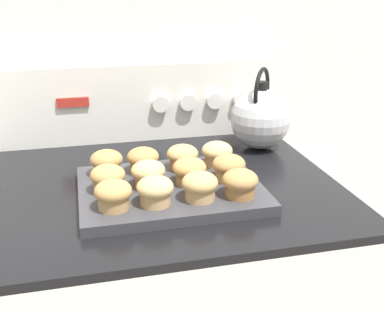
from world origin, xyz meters
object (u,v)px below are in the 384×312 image
at_px(muffin_r1_c2, 189,171).
at_px(muffin_r2_c0, 107,162).
at_px(muffin_r0_c0, 113,194).
at_px(muffin_r0_c2, 200,186).
at_px(muffin_pan, 170,190).
at_px(muffin_r2_c1, 143,160).
at_px(muffin_r2_c2, 183,157).
at_px(muffin_r1_c1, 148,174).
at_px(muffin_r2_c3, 217,153).
at_px(muffin_r1_c3, 229,167).
at_px(muffin_r1_c0, 108,178).
at_px(tea_kettle, 261,118).
at_px(muffin_r0_c3, 240,183).
at_px(muffin_r0_c1, 155,190).

height_order(muffin_r1_c2, muffin_r2_c0, same).
xyz_separation_m(muffin_r0_c0, muffin_r0_c2, (0.17, -0.00, 0.00)).
bearing_deg(muffin_pan, muffin_r2_c1, 117.65).
bearing_deg(muffin_r2_c1, muffin_r2_c2, -1.33).
distance_m(muffin_r1_c1, muffin_r2_c3, 0.19).
height_order(muffin_r0_c0, muffin_r1_c3, same).
distance_m(muffin_r2_c0, muffin_r2_c2, 0.17).
xyz_separation_m(muffin_r0_c2, muffin_r1_c0, (-0.17, 0.08, 0.00)).
distance_m(muffin_r1_c0, muffin_r1_c2, 0.17).
relative_size(muffin_r2_c1, tea_kettle, 0.33).
bearing_deg(muffin_r1_c3, muffin_r1_c1, 178.43).
xyz_separation_m(muffin_r0_c0, muffin_r2_c1, (0.08, 0.17, 0.00)).
xyz_separation_m(muffin_r1_c3, muffin_r2_c0, (-0.25, 0.09, 0.00)).
relative_size(muffin_r0_c2, muffin_r2_c1, 1.00).
bearing_deg(muffin_r2_c3, muffin_r2_c2, -178.35).
xyz_separation_m(muffin_pan, muffin_r2_c1, (-0.04, 0.08, 0.04)).
distance_m(muffin_r0_c3, muffin_r1_c3, 0.08).
xyz_separation_m(muffin_r0_c1, muffin_r2_c2, (0.09, 0.17, 0.00)).
relative_size(muffin_pan, muffin_r2_c1, 5.32).
bearing_deg(muffin_r1_c3, muffin_r0_c0, -162.53).
relative_size(muffin_r0_c2, tea_kettle, 0.33).
xyz_separation_m(muffin_pan, muffin_r2_c2, (0.05, 0.08, 0.04)).
xyz_separation_m(muffin_pan, muffin_r0_c0, (-0.12, -0.08, 0.04)).
height_order(muffin_r0_c3, muffin_r1_c2, same).
relative_size(muffin_r0_c0, muffin_r0_c1, 1.00).
distance_m(muffin_r1_c3, tea_kettle, 0.29).
bearing_deg(muffin_r0_c3, muffin_r0_c2, 176.37).
bearing_deg(muffin_r0_c1, tea_kettle, 43.54).
relative_size(muffin_r1_c0, muffin_r1_c2, 1.00).
height_order(muffin_r0_c3, muffin_r2_c3, same).
distance_m(muffin_r2_c3, tea_kettle, 0.22).
xyz_separation_m(muffin_r0_c0, muffin_r1_c0, (-0.00, 0.08, 0.00)).
bearing_deg(muffin_r1_c1, muffin_r1_c3, -1.57).
bearing_deg(muffin_r2_c1, muffin_r0_c3, -45.48).
distance_m(muffin_r2_c0, muffin_r2_c3, 0.25).
height_order(muffin_r2_c2, tea_kettle, tea_kettle).
bearing_deg(muffin_r1_c3, tea_kettle, 55.75).
xyz_separation_m(muffin_pan, muffin_r1_c1, (-0.05, 0.00, 0.04)).
relative_size(muffin_r2_c3, tea_kettle, 0.33).
distance_m(muffin_r0_c3, muffin_r2_c1, 0.24).
relative_size(muffin_pan, tea_kettle, 1.75).
bearing_deg(tea_kettle, muffin_r1_c0, -150.39).
bearing_deg(tea_kettle, muffin_r0_c0, -142.54).
bearing_deg(muffin_r0_c1, muffin_r0_c2, 0.40).
distance_m(muffin_pan, muffin_r1_c0, 0.13).
distance_m(muffin_r1_c1, muffin_r1_c2, 0.09).
bearing_deg(muffin_r0_c2, muffin_r1_c3, 43.31).
bearing_deg(muffin_r2_c1, muffin_r1_c2, -45.31).
distance_m(muffin_r2_c2, tea_kettle, 0.29).
bearing_deg(muffin_r2_c1, tea_kettle, 24.30).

